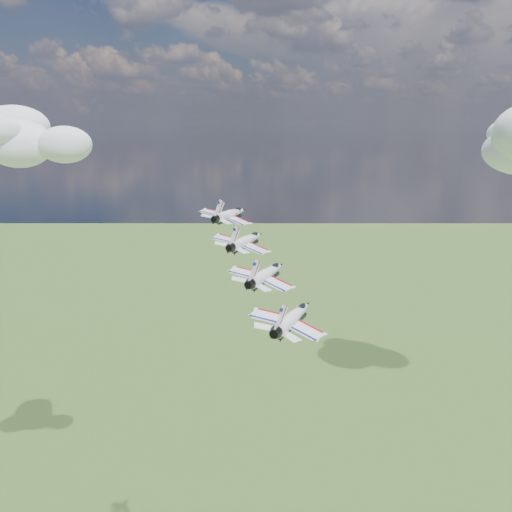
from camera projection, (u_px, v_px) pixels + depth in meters
The scene contains 5 objects.
cloud_left at pixel (19, 136), 165.28m from camera, with size 39.77×31.25×15.62m, color white.
jet_0 at pixel (230, 214), 102.02m from camera, with size 8.99×13.30×3.97m, color silver, non-canonical shape.
jet_1 at pixel (246, 240), 91.40m from camera, with size 8.99×13.30×3.97m, color white, non-canonical shape.
jet_2 at pixel (267, 274), 80.78m from camera, with size 8.99×13.30×3.97m, color silver, non-canonical shape.
jet_3 at pixel (293, 317), 70.16m from camera, with size 8.99×13.30×3.97m, color white, non-canonical shape.
Camera 1 is at (59.38, -59.45, 170.43)m, focal length 40.00 mm.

